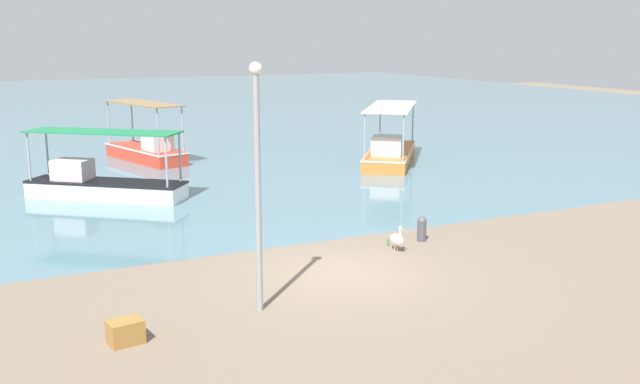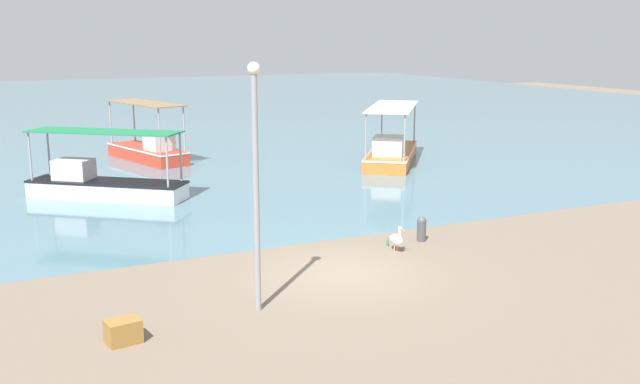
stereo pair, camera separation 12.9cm
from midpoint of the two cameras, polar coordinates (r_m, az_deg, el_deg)
ground at (r=18.89m, az=1.67°, el=-6.57°), size 120.00×120.00×0.00m
harbor_water at (r=64.71m, az=-18.15°, el=6.32°), size 110.00×90.00×0.00m
fishing_boat_center at (r=36.68m, az=-13.76°, el=3.38°), size 3.14×5.82×2.90m
fishing_boat_near_right at (r=28.68m, az=-17.19°, el=0.69°), size 5.80×4.98×2.61m
fishing_boat_far_left at (r=35.17m, az=5.50°, el=3.27°), size 5.68×6.69×2.78m
pelican at (r=20.81m, az=6.01°, el=-3.75°), size 0.30×0.80×0.80m
lamp_post at (r=15.68m, az=-5.26°, el=1.39°), size 0.28×0.28×5.60m
mooring_bollard at (r=21.94m, az=7.98°, el=-2.86°), size 0.29×0.29×0.77m
cargo_crate at (r=15.30m, az=-15.54°, el=-10.72°), size 0.75×0.61×0.49m
glass_bottle at (r=21.37m, az=5.27°, el=-4.05°), size 0.07×0.07×0.27m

